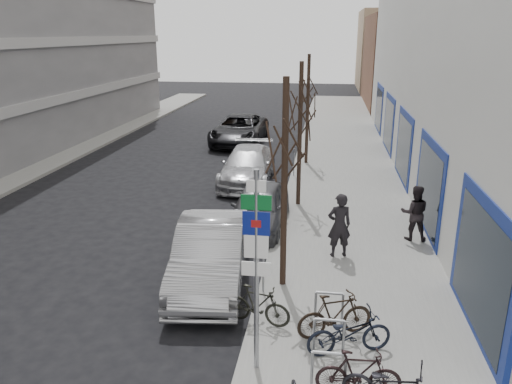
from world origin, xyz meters
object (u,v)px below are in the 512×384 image
(tree_far, at_px, (308,84))
(pedestrian_near, at_px, (339,225))
(highway_sign_pole, at_px, (256,261))
(bike_rack, at_px, (329,333))
(meter_mid, at_px, (283,196))
(lane_car, at_px, (239,130))
(bike_far_inner, at_px, (335,315))
(bike_far_curb, at_px, (392,383))
(pedestrian_far, at_px, (415,213))
(tree_near, at_px, (285,136))
(meter_front, at_px, (263,264))
(parked_car_mid, at_px, (259,207))
(tree_mid, at_px, (301,101))
(parked_car_back, at_px, (248,166))
(bike_mid_inner, at_px, (257,305))
(bike_mid_curb, at_px, (349,330))
(parked_car_front, at_px, (210,253))
(bike_near_right, at_px, (359,373))
(meter_back, at_px, (294,159))

(tree_far, relative_size, pedestrian_near, 2.85)
(highway_sign_pole, height_order, bike_rack, highway_sign_pole)
(meter_mid, distance_m, lane_car, 13.28)
(meter_mid, xyz_separation_m, bike_far_inner, (1.78, -7.22, -0.24))
(bike_far_curb, height_order, pedestrian_far, pedestrian_far)
(tree_near, height_order, meter_front, tree_near)
(bike_rack, distance_m, parked_car_mid, 7.54)
(tree_mid, xyz_separation_m, tree_far, (0.00, 6.50, 0.00))
(lane_car, bearing_deg, bike_rack, -73.86)
(parked_car_mid, bearing_deg, highway_sign_pole, -81.08)
(meter_front, xyz_separation_m, parked_car_back, (-2.02, 10.08, -0.14))
(tree_far, bearing_deg, pedestrian_far, -67.92)
(bike_mid_inner, relative_size, parked_car_mid, 0.36)
(parked_car_mid, bearing_deg, bike_mid_curb, -66.65)
(bike_far_inner, distance_m, parked_car_back, 12.40)
(bike_far_inner, relative_size, lane_car, 0.28)
(bike_mid_curb, bearing_deg, bike_far_inner, 7.78)
(highway_sign_pole, xyz_separation_m, bike_far_curb, (2.49, -0.79, -1.78))
(tree_far, relative_size, parked_car_back, 1.03)
(bike_far_curb, distance_m, lane_car, 22.97)
(bike_rack, height_order, parked_car_back, parked_car_back)
(tree_mid, relative_size, bike_far_inner, 3.19)
(tree_near, relative_size, pedestrian_far, 3.03)
(tree_near, relative_size, bike_far_inner, 3.19)
(parked_car_mid, height_order, lane_car, lane_car)
(bike_rack, distance_m, parked_car_front, 4.37)
(highway_sign_pole, bearing_deg, bike_rack, 23.59)
(bike_rack, xyz_separation_m, bike_far_curb, (1.09, -1.40, 0.02))
(highway_sign_pole, relative_size, tree_mid, 0.76)
(bike_near_right, bearing_deg, parked_car_front, 38.65)
(highway_sign_pole, distance_m, parked_car_front, 4.35)
(meter_front, xyz_separation_m, bike_far_inner, (1.78, -1.72, -0.24))
(meter_back, distance_m, parked_car_front, 10.50)
(meter_mid, height_order, bike_mid_inner, meter_mid)
(parked_car_front, xyz_separation_m, lane_car, (-2.30, 17.61, 0.03))
(meter_mid, distance_m, bike_near_right, 9.32)
(bike_mid_curb, height_order, bike_far_curb, bike_mid_curb)
(tree_near, xyz_separation_m, tree_mid, (0.00, 6.50, 0.00))
(lane_car, bearing_deg, tree_far, -46.60)
(meter_front, bearing_deg, bike_far_inner, -44.10)
(parked_car_front, xyz_separation_m, pedestrian_near, (3.43, 1.84, 0.28))
(highway_sign_pole, bearing_deg, meter_back, 91.02)
(bike_near_right, bearing_deg, parked_car_back, 14.18)
(bike_mid_curb, relative_size, parked_car_back, 0.34)
(bike_near_right, xyz_separation_m, parked_car_mid, (-2.94, 8.30, 0.13))
(bike_far_curb, height_order, parked_car_front, parked_car_front)
(highway_sign_pole, height_order, bike_far_curb, highway_sign_pole)
(parked_car_back, bearing_deg, bike_far_curb, -72.38)
(highway_sign_pole, height_order, tree_mid, tree_mid)
(meter_mid, height_order, bike_near_right, meter_mid)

